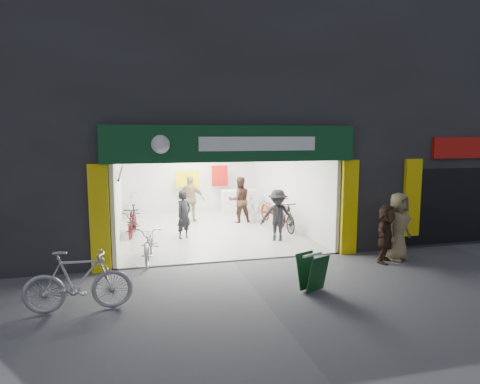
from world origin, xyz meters
name	(u,v)px	position (x,y,z in m)	size (l,w,h in m)	color
ground	(233,262)	(0.00, 0.00, 0.00)	(60.00, 60.00, 0.00)	#56565B
building	(226,106)	(0.91, 4.99, 4.31)	(17.00, 10.27, 8.00)	#232326
bike_left_front	(150,243)	(-2.07, 0.60, 0.48)	(0.64, 1.84, 0.96)	#A6A6AA
bike_left_midfront	(133,221)	(-2.50, 3.56, 0.50)	(0.47, 1.65, 0.99)	black
bike_left_midback	(133,223)	(-2.50, 3.54, 0.42)	(0.56, 1.61, 0.85)	maroon
bike_left_back	(132,204)	(-2.50, 6.66, 0.57)	(0.54, 1.90, 1.14)	#B6B6BB
bike_right_front	(284,216)	(2.50, 2.99, 0.54)	(0.50, 1.78, 1.07)	black
bike_right_mid	(273,210)	(2.50, 4.19, 0.52)	(0.69, 1.97, 1.03)	maroon
bike_right_back	(248,206)	(1.80, 5.13, 0.56)	(0.53, 1.88, 1.13)	silver
parked_bike	(78,281)	(-3.50, -2.34, 0.59)	(0.55, 1.95, 1.17)	#B0AFB4
customer_a	(184,215)	(-0.94, 2.70, 0.77)	(0.56, 0.37, 1.55)	black
customer_b	(239,200)	(1.35, 4.69, 0.87)	(0.84, 0.66, 1.73)	#3B241A
customer_c	(278,216)	(1.80, 1.68, 0.81)	(1.05, 0.60, 1.62)	black
customer_d	(191,199)	(-0.38, 5.25, 0.89)	(1.04, 0.43, 1.78)	#978058
pedestrian_near	(398,227)	(4.22, -0.89, 0.89)	(0.87, 0.57, 1.79)	olive
pedestrian_far	(386,234)	(3.80, -1.00, 0.76)	(1.40, 0.45, 1.51)	#3B251B
sandwich_board	(312,271)	(1.14, -2.43, 0.43)	(0.66, 0.67, 0.78)	#0E3B17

